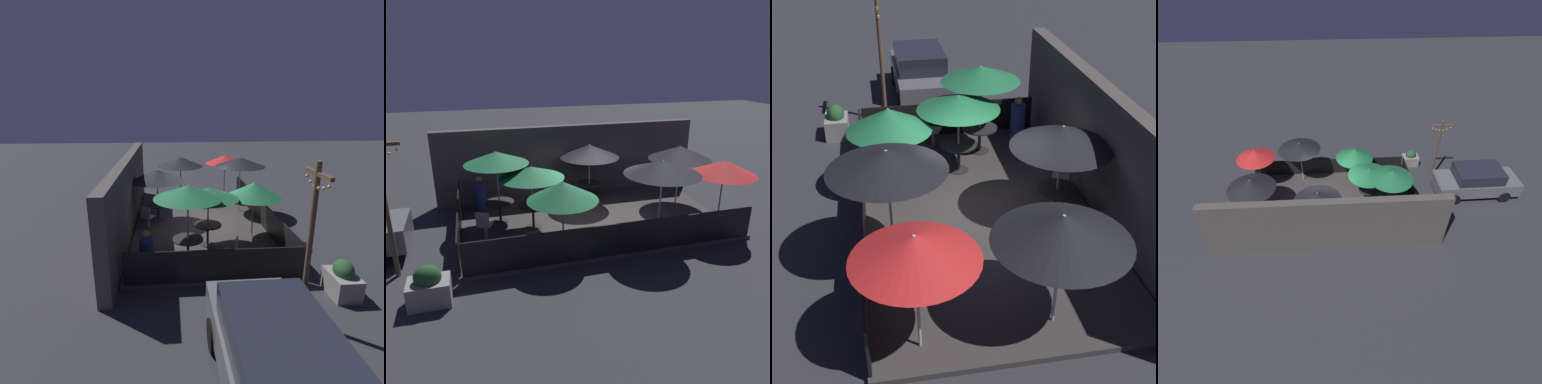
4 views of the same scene
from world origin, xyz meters
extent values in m
plane|color=#2D2D33|center=(0.00, 0.00, 0.00)|extent=(60.00, 60.00, 0.00)
cube|color=#383333|center=(0.00, 0.00, 0.06)|extent=(8.64, 5.11, 0.12)
cube|color=#4C4742|center=(0.00, 2.79, 1.42)|extent=(10.24, 0.36, 2.84)
cube|color=black|center=(0.00, -2.51, 0.59)|extent=(8.44, 0.05, 0.95)
cube|color=black|center=(-4.28, 0.00, 0.59)|extent=(0.05, 4.91, 0.95)
cylinder|color=#B2B2B7|center=(-2.99, 0.65, 1.31)|extent=(0.05, 0.05, 2.39)
cone|color=#1E6B3D|center=(-2.99, 0.65, 2.31)|extent=(2.05, 2.05, 0.39)
cylinder|color=#B2B2B7|center=(-2.01, -0.09, 1.13)|extent=(0.05, 0.05, 2.03)
cone|color=#1E6B3D|center=(-2.01, -0.09, 1.97)|extent=(2.03, 2.03, 0.35)
cylinder|color=#B2B2B7|center=(0.44, 1.67, 1.21)|extent=(0.05, 0.05, 2.18)
cone|color=black|center=(0.44, 1.67, 2.06)|extent=(2.18, 2.18, 0.47)
cylinder|color=#B2B2B7|center=(3.53, 0.60, 1.20)|extent=(0.05, 0.05, 2.16)
cone|color=black|center=(3.53, 0.60, 2.04)|extent=(2.26, 2.26, 0.47)
cylinder|color=#B2B2B7|center=(3.71, -1.70, 1.22)|extent=(0.05, 0.05, 2.20)
cone|color=red|center=(3.71, -1.70, 2.10)|extent=(1.99, 1.99, 0.44)
cylinder|color=#B2B2B7|center=(-1.44, -1.80, 1.14)|extent=(0.05, 0.05, 2.04)
cone|color=#1E6B3D|center=(-1.44, -1.80, 1.90)|extent=(1.98, 1.98, 0.53)
cylinder|color=#B2B2B7|center=(1.45, -1.96, 1.34)|extent=(0.05, 0.05, 2.45)
cone|color=black|center=(1.45, -1.96, 2.37)|extent=(2.21, 2.21, 0.39)
cylinder|color=black|center=(-2.99, 0.65, 0.13)|extent=(0.52, 0.52, 0.02)
cylinder|color=black|center=(-2.99, 0.65, 0.46)|extent=(0.08, 0.08, 0.67)
cylinder|color=black|center=(-2.99, 0.65, 0.81)|extent=(0.95, 0.95, 0.04)
cylinder|color=black|center=(-2.01, -0.09, 0.13)|extent=(0.51, 0.51, 0.02)
cylinder|color=black|center=(-2.01, -0.09, 0.48)|extent=(0.08, 0.08, 0.72)
cylinder|color=black|center=(-2.01, -0.09, 0.86)|extent=(0.93, 0.93, 0.04)
cylinder|color=black|center=(0.44, 1.67, 0.13)|extent=(0.50, 0.50, 0.02)
cylinder|color=black|center=(0.44, 1.67, 0.45)|extent=(0.08, 0.08, 0.66)
cylinder|color=black|center=(0.44, 1.67, 0.80)|extent=(0.91, 0.91, 0.04)
cube|color=gray|center=(-3.53, -0.55, 0.35)|extent=(0.11, 0.11, 0.47)
cube|color=gray|center=(-3.53, -0.55, 0.61)|extent=(0.53, 0.53, 0.04)
cube|color=gray|center=(-3.60, -0.71, 0.85)|extent=(0.38, 0.19, 0.44)
cube|color=gray|center=(-0.37, 2.04, 0.35)|extent=(0.11, 0.11, 0.45)
cube|color=gray|center=(-0.37, 2.04, 0.59)|extent=(0.53, 0.53, 0.04)
cube|color=gray|center=(-0.53, 2.11, 0.83)|extent=(0.20, 0.38, 0.44)
cylinder|color=navy|center=(-3.57, 1.87, 0.64)|extent=(0.56, 0.56, 1.04)
sphere|color=#9E704C|center=(-3.57, 1.87, 1.27)|extent=(0.21, 0.21, 0.21)
cube|color=gray|center=(-4.92, -3.21, 0.30)|extent=(0.94, 0.66, 0.59)
ellipsoid|color=#235128|center=(-4.92, -3.21, 0.70)|extent=(0.61, 0.49, 0.55)
cylinder|color=brown|center=(-5.82, -1.76, 1.85)|extent=(0.12, 0.12, 3.69)
cube|color=brown|center=(-5.82, -1.76, 3.44)|extent=(1.10, 0.08, 0.08)
sphere|color=#F4B260|center=(-6.28, -1.76, 3.30)|extent=(0.07, 0.07, 0.07)
sphere|color=#F4B260|center=(-6.10, -1.76, 3.22)|extent=(0.07, 0.07, 0.07)
sphere|color=#F4B260|center=(-5.91, -1.76, 3.17)|extent=(0.07, 0.07, 0.07)
sphere|color=#F4B260|center=(-5.73, -1.76, 3.17)|extent=(0.07, 0.07, 0.07)
sphere|color=#F4B260|center=(-5.55, -1.76, 3.22)|extent=(0.07, 0.07, 0.07)
sphere|color=#F4B260|center=(-5.36, -1.76, 3.30)|extent=(0.07, 0.07, 0.07)
cube|color=#5B5B60|center=(-7.79, -0.45, 0.67)|extent=(4.32, 1.74, 0.70)
cube|color=#1E232D|center=(-7.79, -0.45, 1.32)|extent=(2.38, 1.59, 0.60)
cylinder|color=black|center=(-6.47, 0.37, 0.32)|extent=(0.64, 0.19, 0.64)
cylinder|color=black|center=(-6.45, -1.24, 0.32)|extent=(0.64, 0.19, 0.64)
camera|label=1|loc=(-11.39, 1.18, 4.72)|focal=28.00mm
camera|label=2|loc=(-3.68, -11.05, 5.35)|focal=35.00mm
camera|label=3|loc=(9.88, -2.08, 6.76)|focal=50.00mm
camera|label=4|loc=(-0.41, 11.31, 10.97)|focal=28.00mm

